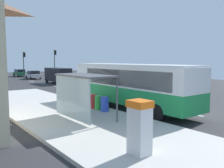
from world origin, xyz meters
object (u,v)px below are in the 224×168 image
traffic_light_far_side (4,62)px  traffic_light_median (24,61)px  bus (130,83)px  sedan_far (20,73)px  traffic_light_near_side (55,60)px  recycling_bin_green (99,103)px  sedan_near (33,75)px  ticket_machine (140,127)px  recycling_bin_yellow (88,100)px  recycling_bin_red (93,101)px  white_van (58,74)px  recycling_bin_blue (105,104)px  bus_shelter (80,85)px

traffic_light_far_side → traffic_light_median: traffic_light_median is taller
bus → sedan_far: 39.19m
traffic_light_near_side → traffic_light_median: (-5.10, 1.60, -0.26)m
sedan_far → recycling_bin_green: (-6.50, -38.66, -0.14)m
sedan_near → ticket_machine: ticket_machine is taller
traffic_light_median → recycling_bin_yellow: bearing=-99.2°
sedan_far → traffic_light_median: traffic_light_median is taller
bus → recycling_bin_red: 2.94m
recycling_bin_green → traffic_light_near_side: size_ratio=0.18×
sedan_near → traffic_light_far_side: traffic_light_far_side is taller
ticket_machine → recycling_bin_yellow: bearing=69.5°
traffic_light_far_side → ticket_machine: bearing=-96.8°
recycling_bin_yellow → traffic_light_near_side: 28.60m
sedan_far → ticket_machine: bearing=-102.0°
white_van → sedan_far: 18.70m
sedan_far → recycling_bin_blue: size_ratio=4.63×
recycling_bin_blue → traffic_light_median: traffic_light_median is taller
traffic_light_near_side → traffic_light_median: traffic_light_near_side is taller
white_van → ticket_machine: (-9.62, -27.17, -0.17)m
recycling_bin_blue → sedan_far: bearing=80.6°
bus → white_van: bearing=79.1°
white_van → recycling_bin_yellow: bearing=-109.0°
white_van → traffic_light_near_side: size_ratio=0.98×
white_van → recycling_bin_blue: size_ratio=5.49×
ticket_machine → traffic_light_median: (7.82, 36.96, 2.09)m
white_van → traffic_light_far_side: bearing=120.5°
bus → traffic_light_median: (2.11, 30.07, 1.42)m
sedan_far → recycling_bin_green: sedan_far is taller
sedan_near → ticket_machine: bearing=-104.4°
bus_shelter → ticket_machine: bearing=-99.8°
sedan_near → sedan_far: 7.95m
recycling_bin_red → recycling_bin_yellow: bearing=90.0°
sedan_near → traffic_light_far_side: 6.14m
recycling_bin_red → traffic_light_far_side: traffic_light_far_side is taller
traffic_light_median → sedan_far: bearing=78.0°
recycling_bin_green → bus_shelter: bearing=-148.4°
white_van → traffic_light_median: traffic_light_median is taller
white_van → recycling_bin_green: white_van is taller
recycling_bin_green → traffic_light_median: 30.22m
recycling_bin_blue → traffic_light_far_side: bearing=87.9°
white_van → recycling_bin_red: bearing=-108.4°
traffic_light_near_side → bus_shelter: bearing=-112.0°
white_van → recycling_bin_red: white_van is taller
sedan_far → ticket_machine: 46.88m
sedan_near → recycling_bin_blue: size_ratio=4.72×
recycling_bin_red → sedan_near: bearing=77.8°
recycling_bin_red → traffic_light_far_side: 28.39m
recycling_bin_red → white_van: bearing=71.6°
sedan_near → recycling_bin_red: 30.71m
traffic_light_near_side → bus_shelter: 31.86m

